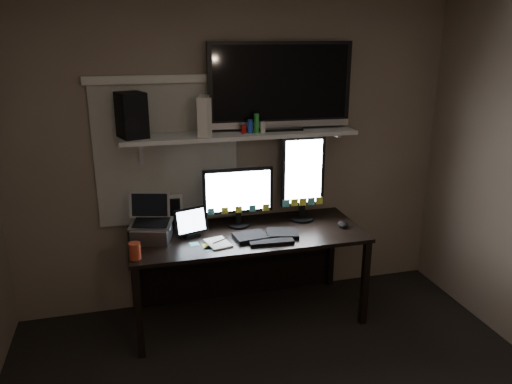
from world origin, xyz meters
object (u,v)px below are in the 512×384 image
object	(u,v)px
tv	(280,86)
mouse	(343,224)
keyboard	(267,235)
laptop	(151,219)
desk	(244,247)
tablet	(191,222)
monitor_landscape	(238,197)
speaker	(132,115)
monitor_portrait	(303,178)
game_console	(204,115)
cup	(135,251)

from	to	relation	value
tv	mouse	bearing A→B (deg)	-32.61
keyboard	tv	xyz separation A→B (m)	(0.20, 0.37, 1.07)
laptop	desk	bearing A→B (deg)	23.66
tablet	keyboard	bearing A→B (deg)	-33.03
keyboard	tv	size ratio (longest dim) A/B	0.45
keyboard	mouse	xyz separation A→B (m)	(0.64, 0.05, 0.01)
monitor_landscape	keyboard	size ratio (longest dim) A/B	1.10
monitor_landscape	laptop	distance (m)	0.70
desk	speaker	bearing A→B (deg)	174.19
monitor_landscape	monitor_portrait	xyz separation A→B (m)	(0.54, 0.01, 0.11)
desk	tv	xyz separation A→B (m)	(0.33, 0.12, 1.26)
keyboard	game_console	world-z (taller)	game_console
monitor_portrait	laptop	xyz separation A→B (m)	(-1.23, -0.14, -0.19)
tv	keyboard	bearing A→B (deg)	-115.91
cup	tv	world-z (taller)	tv
speaker	keyboard	bearing A→B (deg)	-37.56
tablet	laptop	world-z (taller)	laptop
tablet	tv	xyz separation A→B (m)	(0.75, 0.21, 0.97)
game_console	speaker	world-z (taller)	speaker
monitor_landscape	tv	world-z (taller)	tv
keyboard	cup	bearing A→B (deg)	-167.94
mouse	cup	world-z (taller)	cup
tablet	mouse	bearing A→B (deg)	-22.42
keyboard	cup	world-z (taller)	cup
speaker	game_console	bearing A→B (deg)	-19.70
desk	game_console	distance (m)	1.11
tablet	speaker	distance (m)	0.90
monitor_landscape	monitor_portrait	world-z (taller)	monitor_portrait
monitor_portrait	game_console	size ratio (longest dim) A/B	2.51
desk	speaker	world-z (taller)	speaker
monitor_portrait	mouse	xyz separation A→B (m)	(0.26, -0.24, -0.34)
monitor_landscape	cup	size ratio (longest dim) A/B	4.70
monitor_portrait	game_console	bearing A→B (deg)	179.35
mouse	cup	bearing A→B (deg)	-161.42
keyboard	mouse	bearing A→B (deg)	8.16
monitor_landscape	tv	xyz separation A→B (m)	(0.36, 0.09, 0.84)
laptop	speaker	world-z (taller)	speaker
mouse	laptop	distance (m)	1.50
tablet	speaker	bearing A→B (deg)	137.92
tv	game_console	xyz separation A→B (m)	(-0.61, -0.06, -0.19)
laptop	monitor_portrait	bearing A→B (deg)	22.38
game_console	keyboard	bearing A→B (deg)	-22.18
monitor_portrait	speaker	distance (m)	1.42
desk	monitor_portrait	bearing A→B (deg)	4.86
keyboard	speaker	bearing A→B (deg)	164.41
keyboard	tv	distance (m)	1.15
desk	mouse	distance (m)	0.82
monitor_landscape	game_console	world-z (taller)	game_console
mouse	speaker	distance (m)	1.82
mouse	laptop	world-z (taller)	laptop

